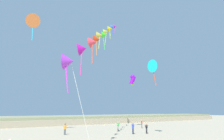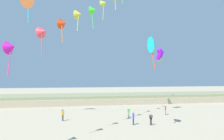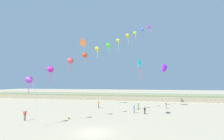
{
  "view_description": "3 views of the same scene",
  "coord_description": "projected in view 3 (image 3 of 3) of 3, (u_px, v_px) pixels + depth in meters",
  "views": [
    {
      "loc": [
        -15.01,
        -11.31,
        3.62
      ],
      "look_at": [
        -1.89,
        9.15,
        8.48
      ],
      "focal_mm": 32.0,
      "sensor_mm": 36.0,
      "label": 1
    },
    {
      "loc": [
        -4.42,
        -16.31,
        6.32
      ],
      "look_at": [
        1.12,
        10.14,
        7.05
      ],
      "focal_mm": 38.0,
      "sensor_mm": 36.0,
      "label": 2
    },
    {
      "loc": [
        5.83,
        -18.81,
        6.36
      ],
      "look_at": [
        0.92,
        8.09,
        8.68
      ],
      "focal_mm": 24.0,
      "sensor_mm": 36.0,
      "label": 3
    }
  ],
  "objects": [
    {
      "name": "large_kite_mid_trail",
      "position": [
        165.0,
        68.0,
        40.33
      ],
      "size": [
        1.71,
        1.39,
        2.59
      ],
      "color": "#850FE1"
    },
    {
      "name": "person_far_left",
      "position": [
        138.0,
        105.0,
        36.4
      ],
      "size": [
        0.48,
        0.38,
        1.54
      ],
      "color": "gray",
      "rests_on": "ground"
    },
    {
      "name": "person_near_right",
      "position": [
        166.0,
        105.0,
        36.54
      ],
      "size": [
        0.26,
        0.59,
        1.69
      ],
      "color": "#726656",
      "rests_on": "ground"
    },
    {
      "name": "ground_plane",
      "position": [
        93.0,
        133.0,
        18.95
      ],
      "size": [
        240.0,
        240.0,
        0.0
      ],
      "primitive_type": "plane",
      "color": "tan"
    },
    {
      "name": "dune_ridge",
      "position": [
        125.0,
        96.0,
        59.02
      ],
      "size": [
        120.0,
        13.22,
        1.95
      ],
      "color": "tan",
      "rests_on": "ground"
    },
    {
      "name": "person_mid_center",
      "position": [
        134.0,
        108.0,
        31.38
      ],
      "size": [
        0.23,
        0.58,
        1.65
      ],
      "color": "#282D4C",
      "rests_on": "ground"
    },
    {
      "name": "person_near_left",
      "position": [
        99.0,
        104.0,
        37.63
      ],
      "size": [
        0.55,
        0.32,
        1.64
      ],
      "color": "#474C56",
      "rests_on": "ground"
    },
    {
      "name": "kite_banner_string",
      "position": [
        109.0,
        44.0,
        33.37
      ],
      "size": [
        20.87,
        25.19,
        23.34
      ],
      "color": "purple"
    },
    {
      "name": "person_far_right",
      "position": [
        145.0,
        110.0,
        30.36
      ],
      "size": [
        0.52,
        0.21,
        1.48
      ],
      "color": "black",
      "rests_on": "ground"
    },
    {
      "name": "large_kite_high_solo",
      "position": [
        84.0,
        43.0,
        42.53
      ],
      "size": [
        2.62,
        2.14,
        4.54
      ],
      "color": "#D46931"
    },
    {
      "name": "person_far_center",
      "position": [
        25.0,
        115.0,
        25.16
      ],
      "size": [
        0.56,
        0.41,
        1.75
      ],
      "color": "#726656",
      "rests_on": "ground"
    },
    {
      "name": "large_kite_low_lead",
      "position": [
        140.0,
        63.0,
        28.38
      ],
      "size": [
        0.89,
        1.96,
        3.94
      ],
      "color": "#17E1EF"
    },
    {
      "name": "beach_ball",
      "position": [
        69.0,
        118.0,
        26.25
      ],
      "size": [
        0.36,
        0.36,
        0.36
      ],
      "color": "orange",
      "rests_on": "ground"
    }
  ]
}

